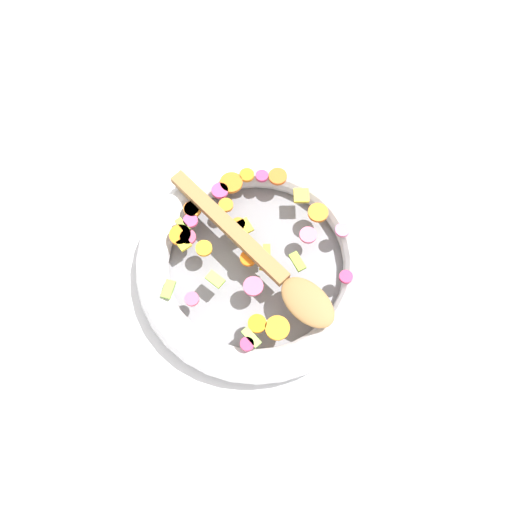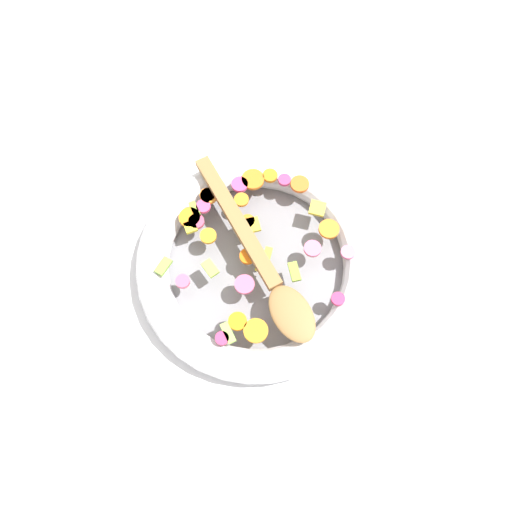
% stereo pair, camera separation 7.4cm
% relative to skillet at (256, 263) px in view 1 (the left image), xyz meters
% --- Properties ---
extents(ground_plane, '(4.00, 4.00, 0.00)m').
position_rel_skillet_xyz_m(ground_plane, '(0.00, 0.00, -0.02)').
color(ground_plane, silver).
extents(skillet, '(0.37, 0.37, 0.05)m').
position_rel_skillet_xyz_m(skillet, '(0.00, 0.00, 0.00)').
color(skillet, slate).
rests_on(skillet, ground_plane).
extents(chopped_vegetables, '(0.30, 0.29, 0.01)m').
position_rel_skillet_xyz_m(chopped_vegetables, '(-0.01, 0.03, 0.03)').
color(chopped_vegetables, orange).
rests_on(chopped_vegetables, skillet).
extents(wooden_spoon, '(0.16, 0.32, 0.01)m').
position_rel_skillet_xyz_m(wooden_spoon, '(0.01, -0.02, 0.04)').
color(wooden_spoon, olive).
rests_on(wooden_spoon, chopped_vegetables).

